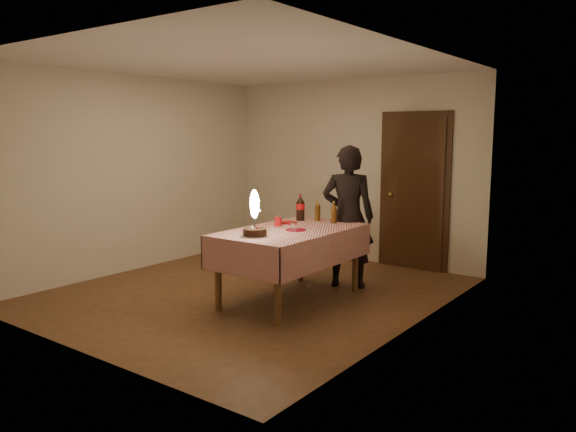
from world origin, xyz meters
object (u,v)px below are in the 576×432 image
object	(u,v)px
amber_bottle_right	(334,213)
red_cup	(278,222)
cola_bottle	(300,208)
photographer	(348,217)
birthday_cake	(255,223)
red_plate	(296,230)
clear_cup	(294,227)
dining_table	(291,239)
amber_bottle_left	(318,211)

from	to	relation	value
amber_bottle_right	red_cup	bearing A→B (deg)	-124.77
cola_bottle	photographer	world-z (taller)	photographer
birthday_cake	red_plate	size ratio (longest dim) A/B	2.15
red_cup	clear_cup	size ratio (longest dim) A/B	1.11
amber_bottle_right	clear_cup	bearing A→B (deg)	-92.74
clear_cup	amber_bottle_right	world-z (taller)	amber_bottle_right
red_plate	amber_bottle_right	world-z (taller)	amber_bottle_right
dining_table	amber_bottle_left	bearing A→B (deg)	98.28
dining_table	amber_bottle_right	size ratio (longest dim) A/B	6.75
amber_bottle_left	photographer	size ratio (longest dim) A/B	0.15
birthday_cake	amber_bottle_right	bearing A→B (deg)	80.87
amber_bottle_left	amber_bottle_right	xyz separation A→B (m)	(0.25, -0.03, 0.00)
birthday_cake	cola_bottle	bearing A→B (deg)	101.57
clear_cup	photographer	world-z (taller)	photographer
dining_table	photographer	size ratio (longest dim) A/B	1.01
clear_cup	cola_bottle	bearing A→B (deg)	120.15
clear_cup	cola_bottle	distance (m)	0.78
cola_bottle	red_plate	bearing A→B (deg)	-58.76
red_plate	cola_bottle	distance (m)	0.71
birthday_cake	photographer	bearing A→B (deg)	80.26
clear_cup	amber_bottle_left	bearing A→B (deg)	105.32
photographer	dining_table	bearing A→B (deg)	-103.03
red_cup	dining_table	bearing A→B (deg)	-19.49
birthday_cake	photographer	world-z (taller)	photographer
birthday_cake	clear_cup	world-z (taller)	birthday_cake
red_plate	clear_cup	world-z (taller)	clear_cup
red_cup	clear_cup	distance (m)	0.40
red_plate	cola_bottle	size ratio (longest dim) A/B	0.69
cola_bottle	photographer	xyz separation A→B (m)	(0.48, 0.31, -0.10)
dining_table	birthday_cake	distance (m)	0.61
dining_table	cola_bottle	distance (m)	0.68
dining_table	red_cup	distance (m)	0.30
dining_table	photographer	bearing A→B (deg)	76.97
dining_table	red_cup	world-z (taller)	red_cup
birthday_cake	clear_cup	distance (m)	0.49
dining_table	red_cup	xyz separation A→B (m)	(-0.24, 0.08, 0.16)
clear_cup	birthday_cake	bearing A→B (deg)	-108.93
red_plate	amber_bottle_right	distance (m)	0.68
red_plate	amber_bottle_right	bearing A→B (deg)	84.36
red_plate	amber_bottle_left	xyz separation A→B (m)	(-0.18, 0.70, 0.11)
red_cup	photographer	xyz separation A→B (m)	(0.44, 0.79, 0.00)
amber_bottle_left	birthday_cake	bearing A→B (deg)	-87.45
red_plate	amber_bottle_left	world-z (taller)	amber_bottle_left
birthday_cake	amber_bottle_left	bearing A→B (deg)	92.55
birthday_cake	red_cup	size ratio (longest dim) A/B	4.73
red_cup	clear_cup	bearing A→B (deg)	-27.54
red_plate	red_cup	distance (m)	0.34
dining_table	red_cup	size ratio (longest dim) A/B	17.20
clear_cup	amber_bottle_left	distance (m)	0.81
dining_table	amber_bottle_left	world-z (taller)	amber_bottle_left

